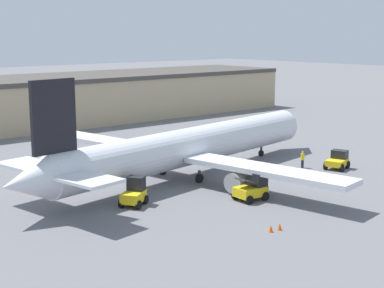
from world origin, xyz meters
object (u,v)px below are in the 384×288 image
(pushback_tug, at_px, (338,160))
(safety_cone_far, at_px, (280,227))
(baggage_tug, at_px, (134,193))
(airplane, at_px, (186,148))
(ground_crew_worker, at_px, (303,159))
(safety_cone_near, at_px, (271,228))
(belt_loader_truck, at_px, (252,187))

(pushback_tug, height_order, safety_cone_far, pushback_tug)
(baggage_tug, xyz_separation_m, safety_cone_far, (4.56, -12.54, -0.81))
(baggage_tug, bearing_deg, airplane, -7.00)
(airplane, distance_m, baggage_tug, 11.08)
(baggage_tug, bearing_deg, pushback_tug, -40.01)
(pushback_tug, bearing_deg, ground_crew_worker, 117.10)
(baggage_tug, bearing_deg, safety_cone_near, -106.21)
(belt_loader_truck, height_order, pushback_tug, belt_loader_truck)
(baggage_tug, distance_m, safety_cone_far, 13.37)
(pushback_tug, distance_m, safety_cone_far, 22.48)
(ground_crew_worker, relative_size, belt_loader_truck, 0.65)
(ground_crew_worker, height_order, pushback_tug, pushback_tug)
(safety_cone_far, bearing_deg, ground_crew_worker, 34.49)
(belt_loader_truck, bearing_deg, ground_crew_worker, 24.34)
(baggage_tug, bearing_deg, belt_loader_truck, -64.14)
(belt_loader_truck, bearing_deg, pushback_tug, 11.68)
(safety_cone_far, bearing_deg, pushback_tug, 24.84)
(safety_cone_near, bearing_deg, belt_loader_truck, 52.91)
(safety_cone_near, relative_size, safety_cone_far, 1.00)
(pushback_tug, bearing_deg, safety_cone_far, -170.55)
(airplane, xyz_separation_m, pushback_tug, (15.15, -7.87, -2.15))
(ground_crew_worker, height_order, baggage_tug, baggage_tug)
(belt_loader_truck, relative_size, safety_cone_far, 5.18)
(ground_crew_worker, bearing_deg, belt_loader_truck, -101.73)
(airplane, bearing_deg, safety_cone_near, -118.47)
(pushback_tug, bearing_deg, airplane, 137.17)
(airplane, relative_size, baggage_tug, 14.02)
(baggage_tug, xyz_separation_m, safety_cone_near, (3.72, -12.40, -0.81))
(baggage_tug, relative_size, belt_loader_truck, 1.08)
(pushback_tug, xyz_separation_m, safety_cone_near, (-21.23, -9.30, -0.67))
(ground_crew_worker, relative_size, safety_cone_near, 3.35)
(safety_cone_near, height_order, safety_cone_far, same)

